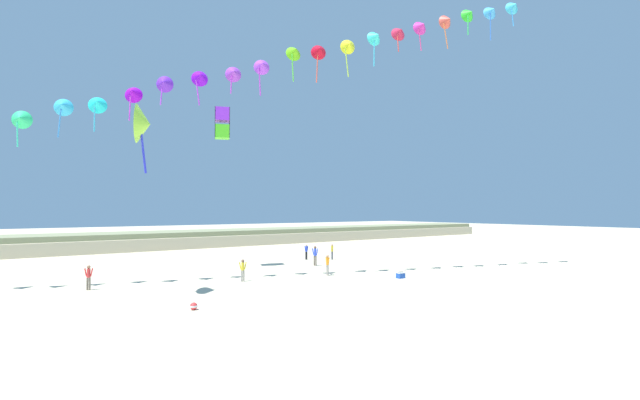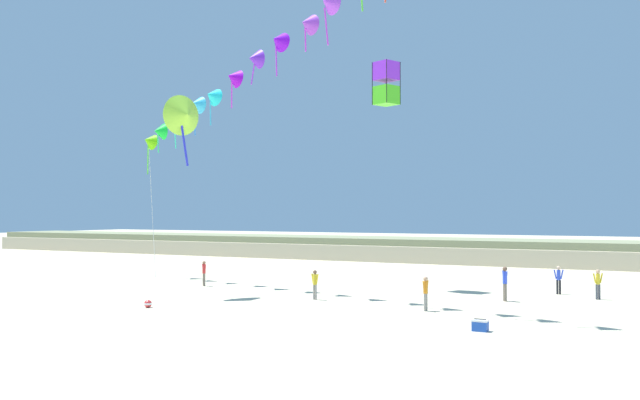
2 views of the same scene
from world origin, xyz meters
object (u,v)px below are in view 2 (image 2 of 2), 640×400
object	(u,v)px
person_near_right	(426,291)
person_far_right	(559,278)
beach_ball	(148,304)
beach_cooler	(480,325)
person_near_left	(598,282)
person_far_left	(505,281)
person_far_center	(315,283)
large_kite_mid_trail	(184,115)
person_mid_center	(204,271)
large_kite_low_lead	(386,83)

from	to	relation	value
person_near_right	person_far_right	distance (m)	10.35
beach_ball	beach_cooler	bearing A→B (deg)	3.37
person_near_right	beach_ball	size ratio (longest dim) A/B	4.30
person_near_left	person_far_right	xyz separation A→B (m)	(-2.12, 1.41, -0.00)
beach_cooler	person_far_left	bearing A→B (deg)	96.69
person_near_left	person_far_center	bearing A→B (deg)	-152.17
person_near_left	person_far_left	size ratio (longest dim) A/B	0.89
person_far_left	large_kite_mid_trail	world-z (taller)	large_kite_mid_trail
person_near_right	person_far_right	size ratio (longest dim) A/B	1.02
person_near_left	beach_ball	bearing A→B (deg)	-144.80
person_near_right	person_far_center	size ratio (longest dim) A/B	1.03
large_kite_mid_trail	person_mid_center	bearing A→B (deg)	114.79
person_near_right	large_kite_mid_trail	distance (m)	15.89
person_far_left	beach_cooler	world-z (taller)	person_far_left
person_near_right	beach_cooler	bearing A→B (deg)	-49.20
person_near_right	person_far_left	xyz separation A→B (m)	(2.43, 5.08, 0.10)
person_mid_center	large_kite_mid_trail	xyz separation A→B (m)	(2.06, -4.45, 8.79)
person_far_left	beach_cooler	distance (m)	9.23
person_near_left	person_mid_center	distance (m)	22.17
person_far_right	large_kite_low_lead	bearing A→B (deg)	-170.94
large_kite_mid_trail	beach_cooler	bearing A→B (deg)	-11.58
person_near_right	person_mid_center	world-z (taller)	person_near_right
beach_cooler	person_far_right	bearing A→B (deg)	86.27
person_far_center	person_near_right	bearing A→B (deg)	-10.96
person_far_right	beach_ball	bearing A→B (deg)	-138.52
person_far_left	beach_ball	world-z (taller)	person_far_left
large_kite_mid_trail	person_near_right	bearing A→B (deg)	2.70
person_mid_center	person_far_left	size ratio (longest dim) A/B	0.88
large_kite_mid_trail	beach_cooler	size ratio (longest dim) A/B	6.67
person_near_left	beach_ball	xyz separation A→B (m)	(-18.32, -12.93, -0.71)
large_kite_low_lead	beach_ball	xyz separation A→B (m)	(-6.78, -12.83, -11.90)
large_kite_mid_trail	person_near_left	bearing A→B (deg)	23.54
person_near_right	large_kite_mid_trail	bearing A→B (deg)	-177.30
person_near_left	large_kite_low_lead	bearing A→B (deg)	-179.52
person_near_right	person_far_left	size ratio (longest dim) A/B	0.90
person_near_left	person_mid_center	bearing A→B (deg)	-169.24
person_mid_center	beach_cooler	world-z (taller)	person_mid_center
person_mid_center	beach_ball	world-z (taller)	person_mid_center
person_near_right	person_far_center	distance (m)	6.42
person_far_center	beach_ball	distance (m)	8.32
person_mid_center	large_kite_low_lead	bearing A→B (deg)	21.55
person_mid_center	large_kite_mid_trail	distance (m)	10.07
person_near_left	person_mid_center	world-z (taller)	person_near_left
person_near_right	large_kite_mid_trail	xyz separation A→B (m)	(-13.24, -0.62, 8.77)
person_far_center	beach_ball	bearing A→B (deg)	-131.88
person_far_left	person_far_center	distance (m)	9.54
large_kite_low_lead	beach_cooler	xyz separation A→B (m)	(8.55, -11.93, -11.87)
person_far_right	beach_cooler	bearing A→B (deg)	-93.73
person_mid_center	person_far_right	xyz separation A→B (m)	(19.67, 5.55, 0.01)
person_far_center	person_mid_center	bearing A→B (deg)	163.81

